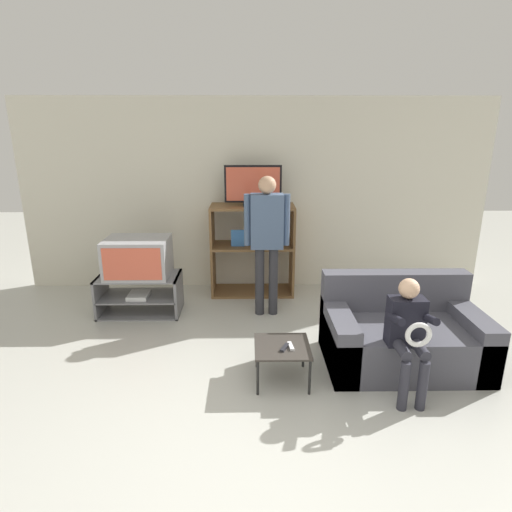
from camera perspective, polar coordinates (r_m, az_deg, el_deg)
The scene contains 12 objects.
ground_plane at distance 3.32m, azimuth 0.85°, elevation -24.94°, with size 18.00×18.00×0.00m, color #B7B7AD.
wall_back at distance 5.95m, azimuth -0.09°, elevation 8.04°, with size 6.40×0.06×2.60m.
tv_stand at distance 5.46m, azimuth -15.21°, elevation -4.98°, with size 0.99×0.52×0.48m.
television_main at distance 5.32m, azimuth -15.47°, elevation -0.15°, with size 0.75×0.57×0.46m.
media_shelf at distance 5.79m, azimuth -0.49°, elevation 0.92°, with size 1.11×0.50×1.22m.
television_flat at distance 5.62m, azimuth -0.40°, elevation 9.26°, with size 0.74×0.20×0.52m.
snack_table at distance 3.91m, azimuth 3.50°, elevation -12.29°, with size 0.49×0.49×0.35m.
remote_control_black at distance 3.84m, azimuth 3.85°, elevation -12.07°, with size 0.04×0.14×0.02m, color #232328.
remote_control_white at distance 3.87m, azimuth 4.66°, elevation -11.89°, with size 0.04×0.14×0.02m, color silver.
couch at distance 4.43m, azimuth 18.82°, elevation -9.97°, with size 1.46×0.91×0.82m.
person_standing_adult at distance 5.00m, azimuth 1.45°, elevation 3.12°, with size 0.53×0.20×1.68m.
person_seated_child at distance 3.81m, azimuth 19.64°, elevation -9.21°, with size 0.33×0.43×1.02m.
Camera 1 is at (-0.08, -2.47, 2.22)m, focal length 30.00 mm.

